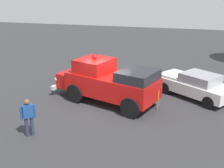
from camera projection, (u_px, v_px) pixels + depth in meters
ground_plane at (104, 106)px, 15.26m from camera, size 60.00×60.00×0.00m
vintage_fire_truck at (108, 82)px, 15.42m from camera, size 6.33×4.03×2.59m
classic_hot_rod at (194, 85)px, 16.31m from camera, size 4.63×4.02×1.46m
lawn_chair_near_truck at (157, 97)px, 14.93m from camera, size 0.51×0.53×1.02m
spectator_seated at (154, 95)px, 14.93m from camera, size 0.54×0.41×1.29m
spectator_standing at (28, 115)px, 12.00m from camera, size 0.55×0.50×1.68m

